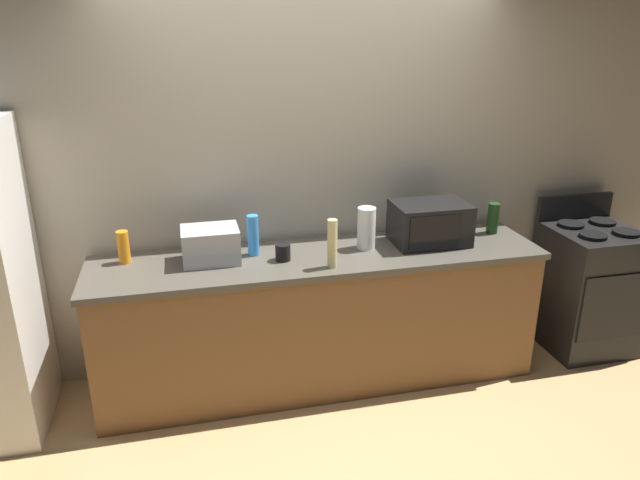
{
  "coord_description": "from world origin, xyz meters",
  "views": [
    {
      "loc": [
        -0.79,
        -2.9,
        2.27
      ],
      "look_at": [
        0.0,
        0.4,
        1.0
      ],
      "focal_mm": 32.91,
      "sensor_mm": 36.0,
      "label": 1
    }
  ],
  "objects_px": {
    "bottle_dish_soap": "(124,247)",
    "stove_range": "(588,287)",
    "bottle_wine": "(493,218)",
    "mug_black": "(283,252)",
    "microwave": "(430,223)",
    "toaster_oven": "(211,245)",
    "bottle_vinegar": "(332,244)",
    "paper_towel_roll": "(366,228)",
    "bottle_spray_cleaner": "(253,235)"
  },
  "relations": [
    {
      "from": "bottle_spray_cleaner",
      "to": "bottle_dish_soap",
      "type": "bearing_deg",
      "value": 176.06
    },
    {
      "from": "microwave",
      "to": "bottle_vinegar",
      "type": "height_order",
      "value": "bottle_vinegar"
    },
    {
      "from": "toaster_oven",
      "to": "bottle_dish_soap",
      "type": "xyz_separation_m",
      "value": [
        -0.51,
        0.1,
        -0.0
      ]
    },
    {
      "from": "bottle_wine",
      "to": "toaster_oven",
      "type": "bearing_deg",
      "value": -178.04
    },
    {
      "from": "stove_range",
      "to": "microwave",
      "type": "xyz_separation_m",
      "value": [
        -1.25,
        0.05,
        0.57
      ]
    },
    {
      "from": "microwave",
      "to": "bottle_wine",
      "type": "bearing_deg",
      "value": 8.82
    },
    {
      "from": "microwave",
      "to": "bottle_wine",
      "type": "xyz_separation_m",
      "value": [
        0.5,
        0.08,
        -0.03
      ]
    },
    {
      "from": "toaster_oven",
      "to": "bottle_vinegar",
      "type": "height_order",
      "value": "bottle_vinegar"
    },
    {
      "from": "toaster_oven",
      "to": "bottle_vinegar",
      "type": "distance_m",
      "value": 0.74
    },
    {
      "from": "bottle_vinegar",
      "to": "microwave",
      "type": "bearing_deg",
      "value": 19.09
    },
    {
      "from": "bottle_vinegar",
      "to": "paper_towel_roll",
      "type": "bearing_deg",
      "value": 41.04
    },
    {
      "from": "toaster_oven",
      "to": "bottle_vinegar",
      "type": "bearing_deg",
      "value": -20.81
    },
    {
      "from": "bottle_dish_soap",
      "to": "mug_black",
      "type": "distance_m",
      "value": 0.95
    },
    {
      "from": "microwave",
      "to": "bottle_spray_cleaner",
      "type": "relative_size",
      "value": 1.87
    },
    {
      "from": "toaster_oven",
      "to": "bottle_dish_soap",
      "type": "distance_m",
      "value": 0.52
    },
    {
      "from": "bottle_vinegar",
      "to": "stove_range",
      "type": "bearing_deg",
      "value": 5.85
    },
    {
      "from": "microwave",
      "to": "stove_range",
      "type": "bearing_deg",
      "value": -2.2
    },
    {
      "from": "microwave",
      "to": "paper_towel_roll",
      "type": "relative_size",
      "value": 1.78
    },
    {
      "from": "microwave",
      "to": "bottle_vinegar",
      "type": "relative_size",
      "value": 1.62
    },
    {
      "from": "bottle_dish_soap",
      "to": "microwave",
      "type": "bearing_deg",
      "value": -3.19
    },
    {
      "from": "microwave",
      "to": "paper_towel_roll",
      "type": "xyz_separation_m",
      "value": [
        -0.43,
        0.0,
        0.0
      ]
    },
    {
      "from": "bottle_wine",
      "to": "bottle_dish_soap",
      "type": "relative_size",
      "value": 1.05
    },
    {
      "from": "paper_towel_roll",
      "to": "microwave",
      "type": "bearing_deg",
      "value": -0.29
    },
    {
      "from": "bottle_spray_cleaner",
      "to": "mug_black",
      "type": "distance_m",
      "value": 0.22
    },
    {
      "from": "bottle_vinegar",
      "to": "toaster_oven",
      "type": "bearing_deg",
      "value": 159.19
    },
    {
      "from": "bottle_wine",
      "to": "mug_black",
      "type": "bearing_deg",
      "value": -174.07
    },
    {
      "from": "bottle_wine",
      "to": "bottle_dish_soap",
      "type": "xyz_separation_m",
      "value": [
        -2.42,
        0.03,
        -0.01
      ]
    },
    {
      "from": "bottle_wine",
      "to": "mug_black",
      "type": "distance_m",
      "value": 1.5
    },
    {
      "from": "stove_range",
      "to": "mug_black",
      "type": "distance_m",
      "value": 2.29
    },
    {
      "from": "toaster_oven",
      "to": "paper_towel_roll",
      "type": "xyz_separation_m",
      "value": [
        0.98,
        -0.01,
        0.03
      ]
    },
    {
      "from": "microwave",
      "to": "mug_black",
      "type": "xyz_separation_m",
      "value": [
        -0.99,
        -0.08,
        -0.08
      ]
    },
    {
      "from": "toaster_oven",
      "to": "bottle_wine",
      "type": "xyz_separation_m",
      "value": [
        1.91,
        0.07,
        0.0
      ]
    },
    {
      "from": "stove_range",
      "to": "bottle_dish_soap",
      "type": "relative_size",
      "value": 5.39
    },
    {
      "from": "bottle_dish_soap",
      "to": "stove_range",
      "type": "bearing_deg",
      "value": -2.8
    },
    {
      "from": "paper_towel_roll",
      "to": "bottle_vinegar",
      "type": "xyz_separation_m",
      "value": [
        -0.29,
        -0.25,
        0.01
      ]
    },
    {
      "from": "paper_towel_roll",
      "to": "bottle_dish_soap",
      "type": "height_order",
      "value": "paper_towel_roll"
    },
    {
      "from": "bottle_dish_soap",
      "to": "bottle_spray_cleaner",
      "type": "height_order",
      "value": "bottle_spray_cleaner"
    },
    {
      "from": "toaster_oven",
      "to": "bottle_vinegar",
      "type": "relative_size",
      "value": 1.15
    },
    {
      "from": "toaster_oven",
      "to": "bottle_spray_cleaner",
      "type": "height_order",
      "value": "bottle_spray_cleaner"
    },
    {
      "from": "toaster_oven",
      "to": "mug_black",
      "type": "xyz_separation_m",
      "value": [
        0.43,
        -0.09,
        -0.05
      ]
    },
    {
      "from": "bottle_wine",
      "to": "bottle_dish_soap",
      "type": "bearing_deg",
      "value": 179.3
    },
    {
      "from": "mug_black",
      "to": "bottle_wine",
      "type": "bearing_deg",
      "value": 5.93
    },
    {
      "from": "microwave",
      "to": "mug_black",
      "type": "distance_m",
      "value": 0.99
    },
    {
      "from": "stove_range",
      "to": "toaster_oven",
      "type": "distance_m",
      "value": 2.72
    },
    {
      "from": "paper_towel_roll",
      "to": "bottle_dish_soap",
      "type": "bearing_deg",
      "value": 175.97
    },
    {
      "from": "toaster_oven",
      "to": "mug_black",
      "type": "distance_m",
      "value": 0.44
    },
    {
      "from": "toaster_oven",
      "to": "bottle_wine",
      "type": "distance_m",
      "value": 1.91
    },
    {
      "from": "paper_towel_roll",
      "to": "bottle_spray_cleaner",
      "type": "height_order",
      "value": "paper_towel_roll"
    },
    {
      "from": "paper_towel_roll",
      "to": "bottle_wine",
      "type": "relative_size",
      "value": 1.28
    },
    {
      "from": "stove_range",
      "to": "paper_towel_roll",
      "type": "height_order",
      "value": "paper_towel_roll"
    }
  ]
}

